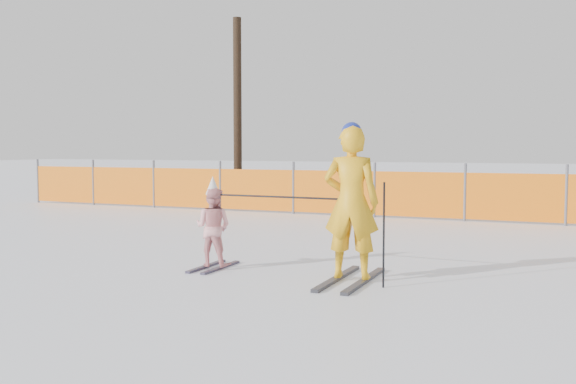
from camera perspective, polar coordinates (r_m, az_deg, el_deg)
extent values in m
plane|color=white|center=(8.18, -1.39, -7.23)|extent=(120.00, 120.00, 0.00)
cube|color=black|center=(7.80, 4.39, -7.64)|extent=(0.09, 1.54, 0.04)
cube|color=black|center=(7.70, 6.81, -7.81)|extent=(0.09, 1.54, 0.04)
imported|color=#FFB215|center=(7.62, 5.64, -0.93)|extent=(0.71, 0.52, 1.80)
sphere|color=navy|center=(7.59, 5.68, 5.32)|extent=(0.24, 0.24, 0.24)
cube|color=black|center=(8.63, -7.28, -6.56)|extent=(0.09, 0.93, 0.03)
cube|color=black|center=(8.52, -6.00, -6.69)|extent=(0.09, 0.93, 0.03)
imported|color=pink|center=(8.50, -6.67, -3.10)|extent=(0.52, 0.42, 1.03)
cone|color=white|center=(8.45, -6.70, 0.60)|extent=(0.19, 0.19, 0.24)
cylinder|color=black|center=(7.34, 8.51, -3.81)|extent=(0.02, 0.02, 1.20)
cylinder|color=black|center=(7.99, -0.85, -0.44)|extent=(1.67, 0.09, 0.02)
cylinder|color=#595960|center=(19.85, -21.33, 0.93)|extent=(0.06, 0.06, 1.25)
cylinder|color=#595960|center=(18.50, -16.91, 0.83)|extent=(0.06, 0.06, 1.25)
cylinder|color=#595960|center=(17.28, -11.84, 0.70)|extent=(0.06, 0.06, 1.25)
cylinder|color=#595960|center=(16.22, -6.04, 0.56)|extent=(0.06, 0.06, 1.25)
cylinder|color=#595960|center=(15.34, 0.49, 0.38)|extent=(0.06, 0.06, 1.25)
cylinder|color=#595960|center=(14.69, 7.71, 0.19)|extent=(0.06, 0.06, 1.25)
cylinder|color=#595960|center=(14.28, 15.46, -0.03)|extent=(0.06, 0.06, 1.25)
cylinder|color=#595960|center=(14.15, 23.50, -0.25)|extent=(0.06, 0.06, 1.25)
cube|color=orange|center=(15.06, 3.24, 0.02)|extent=(17.57, 0.03, 1.00)
cylinder|color=black|center=(18.46, -4.51, 7.19)|extent=(0.24, 0.24, 5.25)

